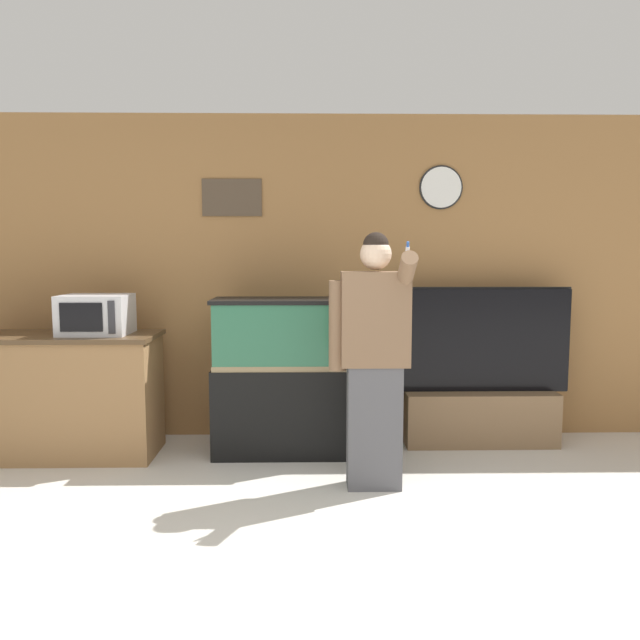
{
  "coord_description": "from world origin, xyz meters",
  "views": [
    {
      "loc": [
        0.06,
        -2.31,
        1.51
      ],
      "look_at": [
        0.14,
        1.91,
        1.05
      ],
      "focal_mm": 35.0,
      "sensor_mm": 36.0,
      "label": 1
    }
  ],
  "objects_px": {
    "microwave": "(96,314)",
    "person_standing": "(373,357)",
    "counter_island": "(55,395)",
    "aquarium_on_stand": "(286,376)",
    "tv_on_stand": "(479,398)"
  },
  "relations": [
    {
      "from": "aquarium_on_stand",
      "to": "microwave",
      "type": "bearing_deg",
      "value": -178.36
    },
    {
      "from": "tv_on_stand",
      "to": "person_standing",
      "type": "relative_size",
      "value": 0.87
    },
    {
      "from": "person_standing",
      "to": "aquarium_on_stand",
      "type": "bearing_deg",
      "value": 129.36
    },
    {
      "from": "aquarium_on_stand",
      "to": "tv_on_stand",
      "type": "xyz_separation_m",
      "value": [
        1.52,
        0.22,
        -0.22
      ]
    },
    {
      "from": "microwave",
      "to": "tv_on_stand",
      "type": "height_order",
      "value": "tv_on_stand"
    },
    {
      "from": "counter_island",
      "to": "tv_on_stand",
      "type": "height_order",
      "value": "tv_on_stand"
    },
    {
      "from": "tv_on_stand",
      "to": "person_standing",
      "type": "bearing_deg",
      "value": -135.32
    },
    {
      "from": "counter_island",
      "to": "person_standing",
      "type": "bearing_deg",
      "value": -16.31
    },
    {
      "from": "aquarium_on_stand",
      "to": "tv_on_stand",
      "type": "bearing_deg",
      "value": 8.3
    },
    {
      "from": "microwave",
      "to": "person_standing",
      "type": "height_order",
      "value": "person_standing"
    },
    {
      "from": "aquarium_on_stand",
      "to": "tv_on_stand",
      "type": "height_order",
      "value": "tv_on_stand"
    },
    {
      "from": "counter_island",
      "to": "aquarium_on_stand",
      "type": "distance_m",
      "value": 1.71
    },
    {
      "from": "aquarium_on_stand",
      "to": "person_standing",
      "type": "height_order",
      "value": "person_standing"
    },
    {
      "from": "counter_island",
      "to": "microwave",
      "type": "bearing_deg",
      "value": -0.46
    },
    {
      "from": "counter_island",
      "to": "aquarium_on_stand",
      "type": "height_order",
      "value": "aquarium_on_stand"
    }
  ]
}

